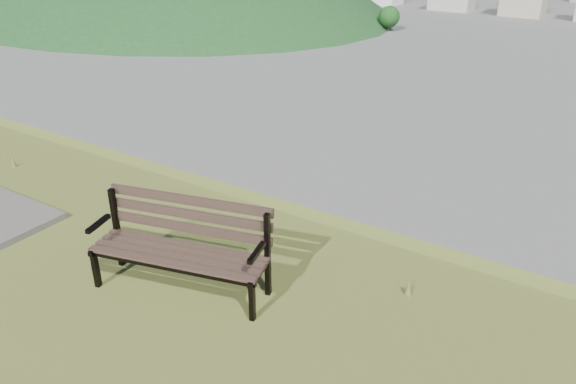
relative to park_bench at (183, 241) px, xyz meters
The scene contains 2 objects.
park_bench is the anchor object (origin of this frame).
green_wooded_hill 197.37m from the park_bench, 134.70° to the left, with size 180.80×144.64×90.40m.
Camera 1 is at (3.89, -1.36, 28.41)m, focal length 35.00 mm.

